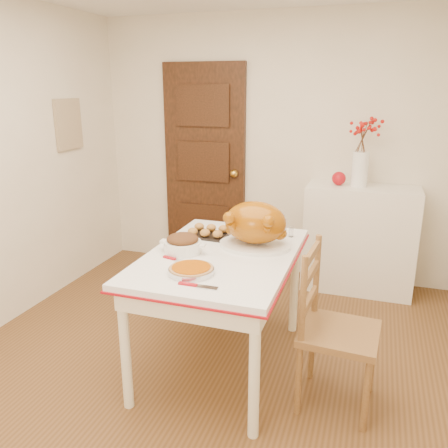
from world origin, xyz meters
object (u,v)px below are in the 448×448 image
(pumpkin_pie, at_px, (191,269))
(kitchen_table, at_px, (222,310))
(sideboard, at_px, (359,239))
(chair_oak, at_px, (340,329))
(turkey_platter, at_px, (255,225))

(pumpkin_pie, bearing_deg, kitchen_table, 81.28)
(kitchen_table, distance_m, pumpkin_pie, 0.57)
(kitchen_table, bearing_deg, sideboard, 62.66)
(pumpkin_pie, bearing_deg, chair_oak, 13.72)
(sideboard, relative_size, pumpkin_pie, 3.72)
(kitchen_table, height_order, turkey_platter, turkey_platter)
(sideboard, distance_m, kitchen_table, 1.75)
(sideboard, bearing_deg, kitchen_table, -117.34)
(turkey_platter, distance_m, pumpkin_pie, 0.61)
(sideboard, bearing_deg, pumpkin_pie, -114.09)
(turkey_platter, xyz_separation_m, pumpkin_pie, (-0.23, -0.55, -0.12))
(sideboard, relative_size, chair_oak, 0.99)
(kitchen_table, xyz_separation_m, pumpkin_pie, (-0.06, -0.37, 0.43))
(chair_oak, height_order, pumpkin_pie, chair_oak)
(chair_oak, xyz_separation_m, pumpkin_pie, (-0.83, -0.20, 0.35))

